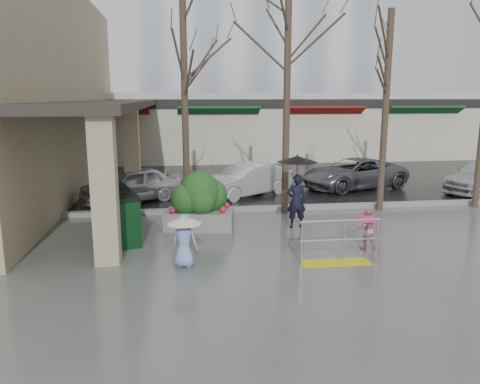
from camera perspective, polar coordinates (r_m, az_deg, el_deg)
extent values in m
plane|color=#51514F|center=(11.94, 3.65, -6.92)|extent=(120.00, 120.00, 0.00)
cube|color=black|center=(33.40, -3.64, 5.01)|extent=(120.00, 36.00, 0.01)
cube|color=gray|center=(15.71, 0.85, -2.09)|extent=(120.00, 0.30, 0.15)
cube|color=#2D2823|center=(19.28, -15.45, 10.67)|extent=(2.80, 18.00, 0.25)
cube|color=tan|center=(10.93, -16.18, 0.40)|extent=(0.55, 0.55, 3.50)
cube|color=tan|center=(17.31, -13.04, 4.51)|extent=(0.55, 0.55, 3.50)
cube|color=beige|center=(29.47, 0.77, 8.06)|extent=(34.00, 6.00, 4.00)
cube|color=maroon|center=(26.50, -15.89, 9.09)|extent=(4.50, 1.68, 0.87)
cube|color=#0F4C1E|center=(26.32, -2.68, 9.49)|extent=(4.50, 1.68, 0.87)
cube|color=maroon|center=(27.48, 10.06, 9.42)|extent=(4.50, 1.68, 0.87)
cube|color=#0F4C1E|center=(29.83, 21.26, 8.97)|extent=(4.50, 1.68, 0.87)
cube|color=black|center=(26.55, 1.69, 10.70)|extent=(34.00, 0.35, 0.50)
cube|color=yellow|center=(11.17, 11.49, -8.40)|extent=(1.60, 0.50, 0.02)
cylinder|color=silver|center=(10.78, 7.54, -6.24)|extent=(0.05, 0.05, 1.00)
cylinder|color=silver|center=(11.08, 12.57, -5.94)|extent=(0.05, 0.05, 1.00)
cylinder|color=silver|center=(11.37, 16.38, -5.68)|extent=(0.05, 0.05, 1.00)
cylinder|color=silver|center=(10.91, 12.19, -3.46)|extent=(1.90, 0.06, 0.06)
cylinder|color=silver|center=(11.03, 12.09, -5.72)|extent=(1.90, 0.04, 0.04)
cylinder|color=#382B21|center=(14.72, -6.72, 9.99)|extent=(0.22, 0.22, 6.80)
cylinder|color=#382B21|center=(15.10, 5.70, 10.43)|extent=(0.22, 0.22, 7.00)
cylinder|color=#382B21|center=(16.18, 17.29, 9.16)|extent=(0.22, 0.22, 6.50)
imported|color=black|center=(13.72, 6.88, -1.10)|extent=(0.59, 0.40, 1.59)
cylinder|color=black|center=(13.56, 6.97, 2.29)|extent=(0.02, 0.02, 1.01)
cone|color=black|center=(13.50, 7.01, 4.02)|extent=(1.17, 1.17, 0.18)
sphere|color=black|center=(13.49, 7.02, 4.49)|extent=(0.05, 0.05, 0.05)
imported|color=pink|center=(12.18, 15.14, -4.34)|extent=(0.55, 0.45, 1.05)
cylinder|color=black|center=(12.14, 15.19, -3.47)|extent=(0.02, 0.02, 0.45)
cone|color=#E1236F|center=(12.10, 15.22, -2.84)|extent=(0.66, 0.66, 0.18)
sphere|color=black|center=(12.08, 15.25, -2.34)|extent=(0.05, 0.05, 0.05)
imported|color=#7DA0DF|center=(10.62, -6.78, -5.88)|extent=(0.71, 0.61, 1.22)
cylinder|color=black|center=(10.54, -6.81, -4.40)|extent=(0.02, 0.02, 0.57)
cone|color=silver|center=(10.48, -6.84, -3.37)|extent=(0.79, 0.79, 0.18)
sphere|color=black|center=(10.46, -6.85, -2.79)|extent=(0.05, 0.05, 0.05)
cube|color=slate|center=(13.65, -4.97, -3.38)|extent=(2.11, 1.34, 0.54)
ellipsoid|color=#16461A|center=(13.46, -5.03, -0.05)|extent=(1.20, 1.08, 1.26)
sphere|color=#16461A|center=(13.38, -6.62, -0.81)|extent=(0.86, 0.86, 0.86)
sphere|color=#16461A|center=(13.67, -3.45, -0.42)|extent=(0.91, 0.91, 0.91)
cube|color=#0C3718|center=(12.23, -13.34, -3.78)|extent=(0.62, 0.62, 1.22)
cube|color=black|center=(12.08, -13.48, -0.74)|extent=(0.66, 0.66, 0.09)
cube|color=black|center=(12.81, -13.88, -3.12)|extent=(0.62, 0.62, 1.22)
cube|color=black|center=(12.66, -14.02, -0.21)|extent=(0.66, 0.66, 0.09)
cube|color=#0C361C|center=(13.39, -14.37, -2.51)|extent=(0.62, 0.62, 1.22)
cube|color=black|center=(13.25, -14.51, 0.28)|extent=(0.66, 0.66, 0.09)
cube|color=black|center=(13.98, -14.82, -1.95)|extent=(0.62, 0.62, 1.22)
cube|color=black|center=(13.84, -14.96, 0.72)|extent=(0.66, 0.66, 0.09)
imported|color=silver|center=(17.51, -13.14, 0.88)|extent=(3.98, 2.92, 1.26)
imported|color=silver|center=(18.00, 0.71, 1.46)|extent=(3.94, 3.19, 1.26)
imported|color=#57595F|center=(20.12, 13.68, 2.20)|extent=(4.95, 3.35, 1.26)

